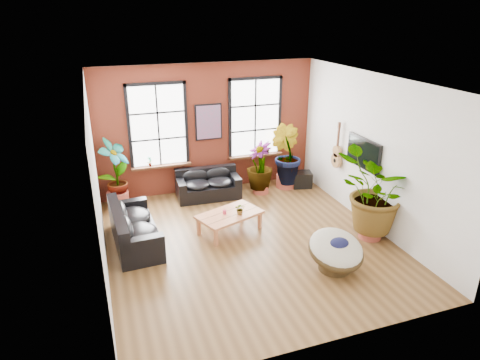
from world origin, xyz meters
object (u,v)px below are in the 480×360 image
at_px(sofa_back, 208,185).
at_px(papasan_chair, 336,251).
at_px(sofa_left, 132,228).
at_px(coffee_table, 230,215).

bearing_deg(sofa_back, papasan_chair, -68.21).
height_order(sofa_left, coffee_table, sofa_left).
relative_size(sofa_back, papasan_chair, 1.43).
height_order(coffee_table, papasan_chair, papasan_chair).
height_order(sofa_back, papasan_chair, papasan_chair).
bearing_deg(sofa_back, coffee_table, -88.36).
bearing_deg(sofa_left, sofa_back, -51.96).
relative_size(coffee_table, papasan_chair, 1.36).
xyz_separation_m(sofa_back, papasan_chair, (1.44, -4.21, 0.07)).
bearing_deg(papasan_chair, coffee_table, 119.55).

